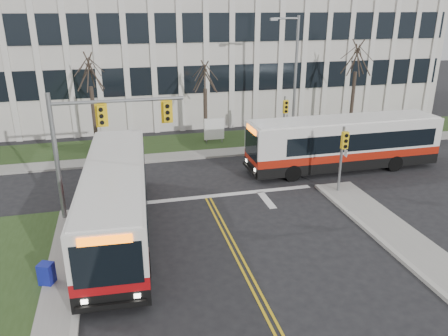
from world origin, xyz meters
TOP-DOWN VIEW (x-y plane):
  - ground at (0.00, 0.00)m, footprint 120.00×120.00m
  - sidewalk_cross at (5.00, 15.20)m, footprint 44.00×1.60m
  - building_lawn at (5.00, 18.00)m, footprint 44.00×5.00m
  - office_building at (5.00, 30.00)m, footprint 40.00×16.00m
  - mast_arm_signal at (-5.62, 7.16)m, footprint 6.11×0.38m
  - signal_pole_near at (7.20, 6.90)m, footprint 0.34×0.39m
  - signal_pole_far at (7.20, 15.40)m, footprint 0.34×0.39m
  - streetlight at (8.03, 16.20)m, footprint 2.15×0.25m
  - directory_sign at (2.50, 17.50)m, footprint 1.50×0.12m
  - tree_left at (-6.00, 18.00)m, footprint 1.80×1.80m
  - tree_mid at (2.00, 18.20)m, footprint 1.80×1.80m
  - tree_right at (14.00, 18.00)m, footprint 1.80×1.80m
  - bus_main at (-4.74, 5.25)m, footprint 3.28×12.09m
  - bus_cross at (9.22, 10.44)m, footprint 12.14×2.70m
  - newspaper_box_blue at (-7.41, 1.68)m, footprint 0.64×0.62m

SIDE VIEW (x-z plane):
  - ground at x=0.00m, z-range 0.00..0.00m
  - building_lawn at x=5.00m, z-range 0.00..0.12m
  - sidewalk_cross at x=5.00m, z-range 0.00..0.14m
  - newspaper_box_blue at x=-7.41m, z-range 0.00..0.95m
  - directory_sign at x=2.50m, z-range 0.17..2.17m
  - bus_main at x=-4.74m, z-range 0.00..3.19m
  - bus_cross at x=9.22m, z-range 0.00..3.23m
  - signal_pole_near at x=7.20m, z-range 0.60..4.40m
  - signal_pole_far at x=7.20m, z-range 0.60..4.40m
  - mast_arm_signal at x=-5.62m, z-range 1.16..7.36m
  - tree_mid at x=2.00m, z-range 1.47..8.29m
  - streetlight at x=8.03m, z-range 0.59..9.79m
  - tree_left at x=-6.00m, z-range 1.66..9.36m
  - tree_right at x=14.00m, z-range 1.78..10.03m
  - office_building at x=5.00m, z-range 0.00..12.00m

